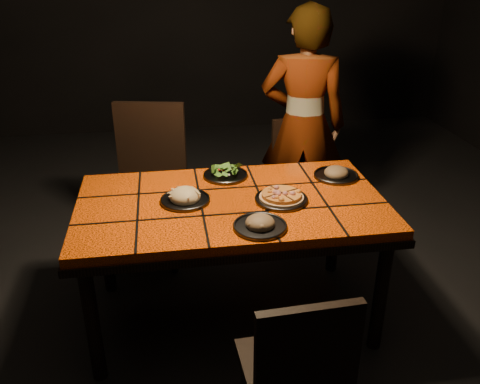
{
  "coord_description": "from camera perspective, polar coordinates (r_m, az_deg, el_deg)",
  "views": [
    {
      "loc": [
        -0.32,
        -2.36,
        1.93
      ],
      "look_at": [
        0.04,
        -0.05,
        0.82
      ],
      "focal_mm": 38.0,
      "sensor_mm": 36.0,
      "label": 1
    }
  ],
  "objects": [
    {
      "name": "plate_pasta",
      "position": [
        2.65,
        -6.18,
        -0.63
      ],
      "size": [
        0.26,
        0.26,
        0.09
      ],
      "color": "#3D3D42",
      "rests_on": "dining_table"
    },
    {
      "name": "plate_salad",
      "position": [
        2.93,
        -1.64,
        2.2
      ],
      "size": [
        0.26,
        0.26,
        0.07
      ],
      "color": "#3D3D42",
      "rests_on": "dining_table"
    },
    {
      "name": "diner",
      "position": [
        3.62,
        7.09,
        7.46
      ],
      "size": [
        0.68,
        0.53,
        1.64
      ],
      "primitive_type": "imported",
      "rotation": [
        0.0,
        0.0,
        2.89
      ],
      "color": "brown",
      "rests_on": "ground"
    },
    {
      "name": "chair_far_left",
      "position": [
        3.45,
        -10.17,
        2.24
      ],
      "size": [
        0.55,
        0.55,
        1.04
      ],
      "rotation": [
        0.0,
        0.0,
        -0.2
      ],
      "color": "black",
      "rests_on": "ground"
    },
    {
      "name": "dining_table",
      "position": [
        2.69,
        -0.98,
        -2.44
      ],
      "size": [
        1.62,
        0.92,
        0.75
      ],
      "color": "#FF5208",
      "rests_on": "ground"
    },
    {
      "name": "plate_mushroom_a",
      "position": [
        2.39,
        2.27,
        -3.57
      ],
      "size": [
        0.26,
        0.26,
        0.08
      ],
      "color": "#3D3D42",
      "rests_on": "dining_table"
    },
    {
      "name": "room_shell",
      "position": [
        2.42,
        -1.13,
        15.19
      ],
      "size": [
        6.04,
        7.04,
        3.08
      ],
      "color": "black",
      "rests_on": "ground"
    },
    {
      "name": "chair_far_right",
      "position": [
        3.7,
        6.84,
        2.4
      ],
      "size": [
        0.42,
        0.42,
        0.86
      ],
      "rotation": [
        0.0,
        0.0,
        0.1
      ],
      "color": "black",
      "rests_on": "ground"
    },
    {
      "name": "plate_mushroom_b",
      "position": [
        2.97,
        10.76,
        2.08
      ],
      "size": [
        0.26,
        0.26,
        0.08
      ],
      "color": "#3D3D42",
      "rests_on": "dining_table"
    },
    {
      "name": "chair_near",
      "position": [
        2.06,
        6.47,
        -19.11
      ],
      "size": [
        0.41,
        0.41,
        0.85
      ],
      "rotation": [
        0.0,
        0.0,
        3.19
      ],
      "color": "black",
      "rests_on": "ground"
    },
    {
      "name": "plate_pizza",
      "position": [
        2.65,
        4.66,
        -0.64
      ],
      "size": [
        0.3,
        0.3,
        0.04
      ],
      "color": "#3D3D42",
      "rests_on": "dining_table"
    }
  ]
}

